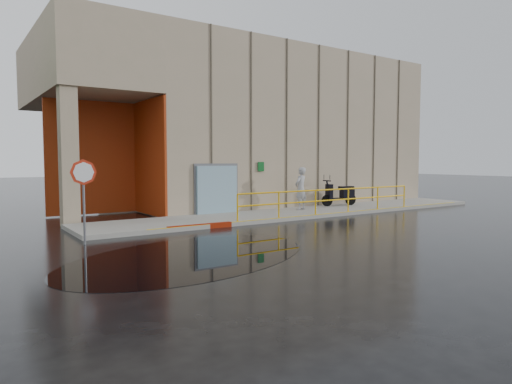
% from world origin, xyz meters
% --- Properties ---
extents(ground, '(120.00, 120.00, 0.00)m').
position_xyz_m(ground, '(0.00, 0.00, 0.00)').
color(ground, black).
rests_on(ground, ground).
extents(sidewalk, '(20.00, 3.00, 0.15)m').
position_xyz_m(sidewalk, '(4.00, 4.50, 0.07)').
color(sidewalk, gray).
rests_on(sidewalk, ground).
extents(building, '(20.00, 10.17, 8.00)m').
position_xyz_m(building, '(5.10, 10.98, 4.21)').
color(building, '#9D8C6F').
rests_on(building, ground).
extents(guardrail, '(9.56, 0.06, 1.03)m').
position_xyz_m(guardrail, '(4.25, 3.15, 0.68)').
color(guardrail, '#F2B10C').
rests_on(guardrail, sidewalk).
extents(person, '(0.82, 0.67, 1.93)m').
position_xyz_m(person, '(3.96, 4.89, 1.11)').
color(person, '#9D9EA2').
rests_on(person, sidewalk).
extents(scooter, '(2.01, 0.91, 1.53)m').
position_xyz_m(scooter, '(6.77, 5.26, 1.03)').
color(scooter, black).
rests_on(scooter, sidewalk).
extents(stop_sign, '(0.73, 0.10, 2.41)m').
position_xyz_m(stop_sign, '(-6.08, 2.38, 1.77)').
color(stop_sign, slate).
rests_on(stop_sign, ground).
extents(red_curb, '(2.40, 0.25, 0.18)m').
position_xyz_m(red_curb, '(-2.06, 3.10, 0.09)').
color(red_curb, maroon).
rests_on(red_curb, ground).
extents(puddle, '(8.25, 6.52, 0.01)m').
position_xyz_m(puddle, '(-4.29, -0.75, 0.00)').
color(puddle, black).
rests_on(puddle, ground).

